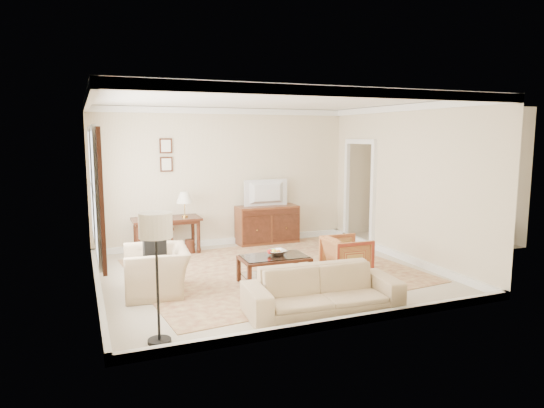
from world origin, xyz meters
TOP-DOWN VIEW (x-y plane):
  - room_shell at (0.00, 0.00)m, footprint 5.51×5.01m
  - annex_bedroom at (4.49, 1.15)m, footprint 3.00×2.70m
  - window_front at (-2.70, -0.70)m, footprint 0.12×1.56m
  - window_rear at (-2.70, 0.90)m, footprint 0.12×1.56m
  - doorway at (2.71, 1.50)m, footprint 0.10×1.12m
  - rug at (0.14, 0.17)m, footprint 4.87×4.29m
  - writing_desk at (-1.33, 2.07)m, footprint 1.32×0.66m
  - desk_chair at (-1.39, 2.42)m, footprint 0.46×0.46m
  - desk_lamp at (-0.97, 2.07)m, footprint 0.32×0.32m
  - framed_prints at (-1.23, 2.47)m, footprint 0.25×0.04m
  - sideboard at (0.85, 2.21)m, footprint 1.33×0.51m
  - tv at (0.85, 2.19)m, footprint 0.93×0.54m
  - coffee_table at (-0.10, -0.53)m, footprint 1.08×0.64m
  - fruit_bowl at (-0.03, -0.48)m, footprint 0.42×0.42m
  - book_a at (-0.24, -0.48)m, footprint 0.28×0.12m
  - book_b at (0.17, -0.56)m, footprint 0.28×0.04m
  - striped_armchair at (1.24, -0.50)m, footprint 0.67×0.71m
  - club_armchair at (-1.89, -0.31)m, footprint 0.77×1.11m
  - backpack at (-1.91, -0.33)m, footprint 0.29×0.36m
  - sofa at (0.02, -1.94)m, footprint 2.10×0.75m
  - floor_lamp at (-2.14, -2.10)m, footprint 0.37×0.37m

SIDE VIEW (x-z plane):
  - rug at x=0.14m, z-range 0.00..0.01m
  - book_b at x=0.17m, z-range -0.02..0.36m
  - book_a at x=-0.24m, z-range -0.01..0.37m
  - annex_bedroom at x=4.49m, z-range -1.11..1.79m
  - coffee_table at x=-0.10m, z-range 0.12..0.57m
  - striped_armchair at x=1.24m, z-range 0.00..0.71m
  - sofa at x=0.02m, z-range 0.00..0.81m
  - sideboard at x=0.85m, z-range 0.00..0.82m
  - club_armchair at x=-1.89m, z-range 0.00..0.92m
  - fruit_bowl at x=-0.03m, z-range 0.45..0.56m
  - desk_chair at x=-1.39m, z-range 0.00..1.05m
  - writing_desk at x=-1.33m, z-range 0.25..0.97m
  - backpack at x=-1.91m, z-range 0.51..0.91m
  - desk_lamp at x=-0.97m, z-range 0.72..1.22m
  - doorway at x=2.71m, z-range -0.05..2.20m
  - floor_lamp at x=-2.14m, z-range 0.50..2.00m
  - tv at x=0.85m, z-range 1.22..1.35m
  - window_front at x=-2.70m, z-range 0.65..2.45m
  - window_rear at x=-2.70m, z-range 0.65..2.45m
  - framed_prints at x=-1.23m, z-range 1.60..2.28m
  - room_shell at x=0.00m, z-range 1.02..3.93m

